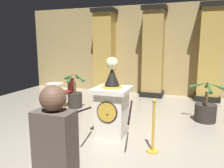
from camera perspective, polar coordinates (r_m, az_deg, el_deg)
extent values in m
plane|color=#9E9384|center=(4.96, 1.51, -14.23)|extent=(11.44, 11.44, 0.00)
cube|color=tan|center=(9.27, 11.04, 8.52)|extent=(11.44, 0.16, 3.60)
cube|color=silver|center=(5.10, 0.00, -7.54)|extent=(0.63, 0.63, 1.00)
cube|color=silver|center=(4.96, 0.00, -1.50)|extent=(0.79, 0.79, 0.10)
cylinder|color=gold|center=(4.76, -1.35, -7.32)|extent=(0.42, 0.03, 0.42)
cylinder|color=black|center=(4.77, -1.30, -7.29)|extent=(0.47, 0.01, 0.47)
cylinder|color=gold|center=(4.94, 0.00, -0.71)|extent=(0.47, 0.47, 0.04)
cone|color=black|center=(4.91, 0.00, 1.88)|extent=(0.35, 0.35, 0.41)
cylinder|color=gold|center=(4.88, 0.00, 4.19)|extent=(0.03, 0.03, 0.07)
sphere|color=beige|center=(4.87, 0.00, 5.38)|extent=(0.27, 0.27, 0.27)
cylinder|color=gold|center=(4.82, -12.02, -15.03)|extent=(0.24, 0.24, 0.03)
cylinder|color=gold|center=(4.65, -12.23, -10.12)|extent=(0.05, 0.05, 0.91)
sphere|color=gold|center=(4.50, -12.47, -4.19)|extent=(0.08, 0.08, 0.08)
cylinder|color=gold|center=(4.55, 10.40, -16.57)|extent=(0.24, 0.24, 0.03)
cylinder|color=gold|center=(4.36, 10.60, -11.00)|extent=(0.05, 0.05, 0.98)
sphere|color=gold|center=(4.20, 10.84, -4.26)|extent=(0.08, 0.08, 0.08)
cylinder|color=black|center=(4.41, -6.96, -6.51)|extent=(0.21, 0.89, 0.22)
cylinder|color=black|center=(4.26, 4.72, -7.05)|extent=(0.21, 0.89, 0.22)
sphere|color=black|center=(4.34, -1.22, -7.95)|extent=(0.04, 0.04, 0.04)
cube|color=black|center=(9.62, -1.69, -1.46)|extent=(0.90, 0.90, 0.20)
cube|color=gold|center=(9.42, -1.74, 8.29)|extent=(0.78, 0.78, 3.46)
cube|color=black|center=(9.51, -1.80, 18.27)|extent=(0.94, 0.94, 0.16)
cube|color=black|center=(9.01, 23.14, -3.11)|extent=(0.87, 0.87, 0.20)
cube|color=gold|center=(8.80, 23.89, 7.28)|extent=(0.76, 0.76, 3.46)
cube|color=black|center=(8.90, 24.70, 17.93)|extent=(0.91, 0.91, 0.16)
cube|color=black|center=(9.10, 10.31, -2.31)|extent=(0.87, 0.87, 0.20)
cube|color=tan|center=(8.89, 10.65, 8.00)|extent=(0.76, 0.76, 3.46)
cube|color=black|center=(8.98, 11.02, 18.57)|extent=(0.91, 0.91, 0.16)
cylinder|color=#2D2823|center=(7.36, -9.49, -4.13)|extent=(0.46, 0.46, 0.49)
cylinder|color=brown|center=(7.27, -9.59, -0.84)|extent=(0.08, 0.08, 0.37)
cone|color=#2D662D|center=(7.09, -8.43, 1.70)|extent=(0.40, 0.17, 0.29)
cone|color=#2D662D|center=(7.40, -9.18, 2.04)|extent=(0.15, 0.40, 0.27)
cone|color=#2D662D|center=(7.33, -10.94, 1.90)|extent=(0.41, 0.15, 0.24)
cone|color=#2D662D|center=(7.06, -10.62, 1.60)|extent=(0.14, 0.37, 0.34)
cylinder|color=#2D2823|center=(6.50, 22.89, -6.82)|extent=(0.56, 0.56, 0.47)
cylinder|color=brown|center=(6.40, 23.14, -3.34)|extent=(0.08, 0.08, 0.34)
cone|color=#2D662D|center=(6.34, 25.34, -0.48)|extent=(0.45, 0.12, 0.23)
cone|color=#2D662D|center=(6.55, 23.26, -0.02)|extent=(0.10, 0.44, 0.29)
cone|color=#2D662D|center=(6.35, 21.39, -0.18)|extent=(0.45, 0.19, 0.26)
cone|color=#2D662D|center=(6.12, 23.85, -0.72)|extent=(0.16, 0.43, 0.33)
cube|color=brown|center=(2.11, -14.40, -15.06)|extent=(0.36, 0.23, 0.64)
sphere|color=brown|center=(1.97, -14.97, -3.55)|extent=(0.23, 0.23, 0.23)
cylinder|color=#332D28|center=(8.00, -14.32, -4.84)|extent=(0.42, 0.42, 0.03)
cylinder|color=#332D28|center=(7.92, -14.43, -2.46)|extent=(0.06, 0.06, 0.71)
cylinder|color=silver|center=(7.85, -14.55, 0.07)|extent=(0.61, 0.61, 0.03)
cylinder|color=black|center=(7.61, -13.16, -3.93)|extent=(0.03, 0.03, 0.45)
cylinder|color=black|center=(7.33, -12.10, -4.43)|extent=(0.03, 0.03, 0.45)
cylinder|color=black|center=(7.75, -11.02, -3.60)|extent=(0.03, 0.03, 0.45)
cylinder|color=black|center=(7.47, -9.89, -4.08)|extent=(0.03, 0.03, 0.45)
cube|color=maroon|center=(7.48, -11.61, -2.11)|extent=(0.55, 0.55, 0.06)
cube|color=maroon|center=(7.51, -10.52, -0.04)|extent=(0.36, 0.26, 0.45)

